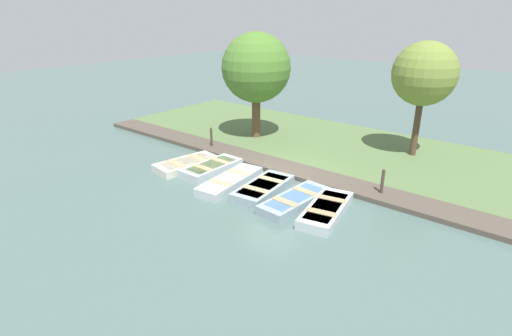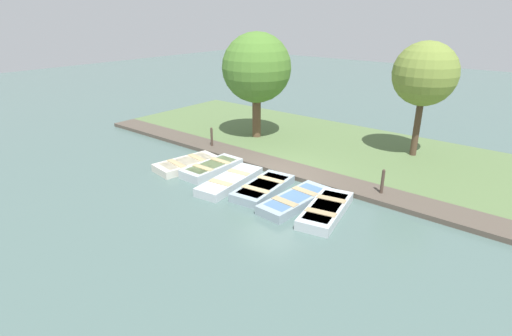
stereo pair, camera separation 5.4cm
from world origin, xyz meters
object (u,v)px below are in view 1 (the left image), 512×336
Objects in this scene: rowboat_0 at (187,164)px; rowboat_3 at (263,188)px; rowboat_5 at (326,210)px; rowboat_2 at (230,181)px; park_tree_left at (424,74)px; mooring_post_near at (211,138)px; rowboat_4 at (295,200)px; mooring_post_far at (382,183)px; rowboat_1 at (212,168)px; park_tree_far_left at (256,68)px.

rowboat_0 is 1.00× the size of rowboat_3.
rowboat_5 is (0.09, 2.69, 0.01)m from rowboat_3.
rowboat_2 is at bearing -83.41° from rowboat_3.
park_tree_left is at bearing 143.21° from rowboat_2.
rowboat_5 is 2.75× the size of mooring_post_near.
mooring_post_far is (-2.42, 2.09, 0.39)m from rowboat_4.
rowboat_2 is at bearing 95.29° from rowboat_0.
rowboat_2 is at bearing 72.15° from rowboat_1.
rowboat_1 is at bearing -104.23° from rowboat_5.
rowboat_0 is 0.96× the size of rowboat_4.
rowboat_1 is at bearing -90.05° from rowboat_4.
rowboat_4 is at bearing 87.14° from rowboat_2.
mooring_post_near reaches higher than rowboat_0.
rowboat_4 is 6.88m from mooring_post_near.
rowboat_0 is at bearing -44.03° from park_tree_left.
rowboat_1 is 0.50× the size of park_tree_far_left.
park_tree_left is at bearing 172.22° from rowboat_4.
rowboat_1 is at bearing 44.74° from mooring_post_near.
rowboat_2 is (0.21, 2.67, 0.00)m from rowboat_0.
park_tree_left is at bearing -173.53° from mooring_post_far.
mooring_post_near is (-2.38, -7.63, 0.38)m from rowboat_5.
rowboat_2 is 0.63× the size of park_tree_left.
rowboat_5 is (-0.22, 4.07, 0.00)m from rowboat_2.
rowboat_1 is at bearing -39.84° from park_tree_left.
park_tree_far_left is (-5.06, -0.27, 3.46)m from rowboat_0.
park_tree_left reaches higher than rowboat_0.
rowboat_3 is at bearing 96.43° from rowboat_2.
park_tree_left is at bearing 145.66° from rowboat_0.
rowboat_4 is at bearing -40.75° from mooring_post_far.
rowboat_4 is at bearing 99.43° from rowboat_0.
rowboat_1 is at bearing -71.77° from mooring_post_far.
mooring_post_far reaches higher than rowboat_3.
rowboat_2 is 1.12× the size of rowboat_3.
mooring_post_near is 0.20× the size of park_tree_far_left.
park_tree_left reaches higher than mooring_post_far.
rowboat_3 is 0.95× the size of rowboat_4.
park_tree_left is (-4.92, -0.56, 3.20)m from mooring_post_far.
rowboat_0 is 0.54× the size of park_tree_far_left.
rowboat_2 is at bearing -82.42° from rowboat_4.
rowboat_0 reaches higher than rowboat_4.
rowboat_3 is (-0.32, 1.38, -0.01)m from rowboat_2.
rowboat_2 is 0.60× the size of park_tree_far_left.
rowboat_3 is at bearing 65.16° from mooring_post_near.
park_tree_far_left is at bearing -162.29° from rowboat_1.
rowboat_2 is at bearing -30.35° from park_tree_left.
rowboat_0 reaches higher than rowboat_3.
park_tree_far_left is at bearing -72.91° from park_tree_left.
mooring_post_near is 1.00× the size of mooring_post_far.
rowboat_4 is 1.19m from rowboat_5.
rowboat_1 is 0.93× the size of rowboat_3.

